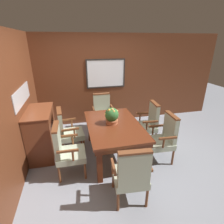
{
  "coord_description": "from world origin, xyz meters",
  "views": [
    {
      "loc": [
        -0.73,
        -2.91,
        2.25
      ],
      "look_at": [
        0.02,
        0.26,
        0.92
      ],
      "focal_mm": 28.0,
      "sensor_mm": 36.0,
      "label": 1
    }
  ],
  "objects": [
    {
      "name": "wall_left",
      "position": [
        -1.69,
        0.0,
        1.23
      ],
      "size": [
        0.08,
        7.2,
        2.45
      ],
      "color": "#5B2D19",
      "rests_on": "ground_plane"
    },
    {
      "name": "sideboard_cabinet",
      "position": [
        -1.41,
        0.51,
        0.49
      ],
      "size": [
        0.5,
        0.98,
        0.99
      ],
      "color": "brown",
      "rests_on": "ground_plane"
    },
    {
      "name": "chair_right_near",
      "position": [
        0.93,
        -0.25,
        0.51
      ],
      "size": [
        0.52,
        0.55,
        0.98
      ],
      "rotation": [
        0.0,
        0.0,
        -1.63
      ],
      "color": "brown",
      "rests_on": "ground_plane"
    },
    {
      "name": "wall_back",
      "position": [
        0.0,
        1.88,
        1.23
      ],
      "size": [
        7.2,
        0.08,
        2.45
      ],
      "color": "#5B2D19",
      "rests_on": "ground_plane"
    },
    {
      "name": "chair_left_far",
      "position": [
        -0.9,
        0.49,
        0.51
      ],
      "size": [
        0.53,
        0.56,
        0.98
      ],
      "rotation": [
        0.0,
        0.0,
        1.66
      ],
      "color": "brown",
      "rests_on": "ground_plane"
    },
    {
      "name": "potted_plant",
      "position": [
        -0.01,
        0.15,
        0.88
      ],
      "size": [
        0.28,
        0.28,
        0.34
      ],
      "color": "#B2603D",
      "rests_on": "dining_table"
    },
    {
      "name": "chair_head_far",
      "position": [
        0.01,
        1.34,
        0.51
      ],
      "size": [
        0.53,
        0.5,
        0.98
      ],
      "rotation": [
        0.0,
        0.0,
        -0.0
      ],
      "color": "brown",
      "rests_on": "ground_plane"
    },
    {
      "name": "chair_left_near",
      "position": [
        -0.92,
        -0.24,
        0.51
      ],
      "size": [
        0.5,
        0.54,
        0.98
      ],
      "rotation": [
        0.0,
        0.0,
        1.55
      ],
      "color": "brown",
      "rests_on": "ground_plane"
    },
    {
      "name": "ground_plane",
      "position": [
        0.0,
        0.0,
        0.0
      ],
      "size": [
        14.0,
        14.0,
        0.0
      ],
      "primitive_type": "plane",
      "color": "gray"
    },
    {
      "name": "dining_table",
      "position": [
        0.02,
        0.11,
        0.62
      ],
      "size": [
        1.03,
        1.6,
        0.72
      ],
      "color": "#562614",
      "rests_on": "ground_plane"
    },
    {
      "name": "chair_head_near",
      "position": [
        -0.02,
        -1.07,
        0.51
      ],
      "size": [
        0.56,
        0.53,
        0.98
      ],
      "rotation": [
        0.0,
        0.0,
        3.06
      ],
      "color": "brown",
      "rests_on": "ground_plane"
    },
    {
      "name": "chair_right_far",
      "position": [
        0.92,
        0.45,
        0.51
      ],
      "size": [
        0.53,
        0.56,
        0.98
      ],
      "rotation": [
        0.0,
        0.0,
        -1.65
      ],
      "color": "brown",
      "rests_on": "ground_plane"
    }
  ]
}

